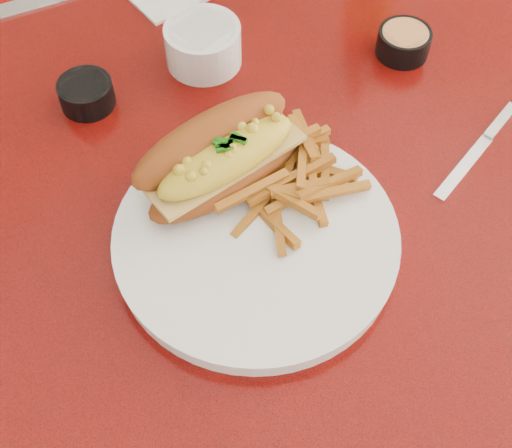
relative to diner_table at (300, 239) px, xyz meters
name	(u,v)px	position (x,y,z in m)	size (l,w,h in m)	color
ground	(285,405)	(0.00, 0.00, -0.61)	(8.00, 8.00, 0.00)	silver
diner_table	(300,239)	(0.00, 0.00, 0.00)	(1.23, 0.83, 0.77)	red
booth_bench_far	(132,48)	(0.00, 0.81, -0.32)	(1.20, 0.51, 0.90)	#940C09
dinner_plate	(256,240)	(-0.10, -0.08, 0.17)	(0.31, 0.31, 0.02)	white
mac_hoagie	(221,156)	(-0.10, 0.00, 0.22)	(0.21, 0.13, 0.09)	#944717
fries_pile	(286,175)	(-0.05, -0.04, 0.20)	(0.12, 0.11, 0.04)	orange
fork	(304,195)	(-0.03, -0.06, 0.18)	(0.05, 0.14, 0.00)	silver
gravy_ramekin	(203,44)	(-0.04, 0.20, 0.19)	(0.10, 0.10, 0.05)	white
sauce_cup_left	(86,93)	(-0.20, 0.19, 0.18)	(0.07, 0.07, 0.03)	black
sauce_cup_right	(404,42)	(0.19, 0.11, 0.18)	(0.08, 0.08, 0.03)	black
knife	(484,142)	(0.20, -0.06, 0.16)	(0.16, 0.09, 0.01)	silver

